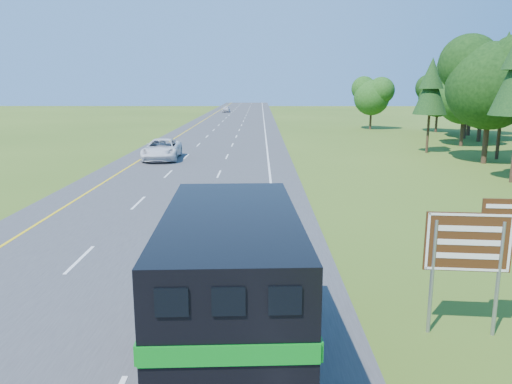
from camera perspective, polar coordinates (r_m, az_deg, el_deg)
road at (r=56.89m, az=-4.40°, el=5.74°), size 15.00×260.00×0.04m
lane_markings at (r=56.88m, az=-4.40°, el=5.76°), size 11.15×260.00×0.01m
horse_truck at (r=11.14m, az=-2.79°, el=-10.32°), size 3.04×8.64×3.77m
white_suv at (r=43.74m, az=-10.70°, el=4.83°), size 3.21×6.43×1.75m
far_car at (r=119.72m, az=-3.44°, el=9.43°), size 1.71×4.17×1.41m
exit_sign at (r=13.60m, az=23.21°, el=-5.85°), size 2.12×0.26×3.60m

